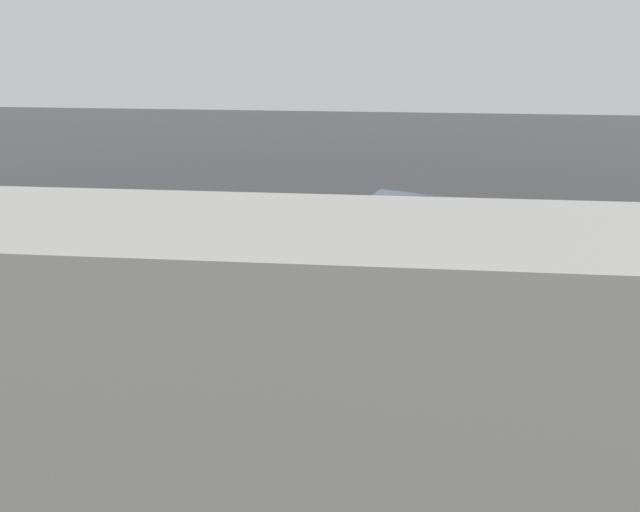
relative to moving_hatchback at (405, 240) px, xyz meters
name	(u,v)px	position (x,y,z in m)	size (l,w,h in m)	color
ground_plane	(367,268)	(0.92, -0.52, -1.03)	(60.00, 60.00, 0.00)	black
kerb_strip	(362,344)	(0.92, 3.68, -1.01)	(24.00, 3.20, 0.04)	slate
moving_hatchback	(405,240)	(0.00, 0.00, 0.00)	(4.24, 2.88, 2.06)	orange
fire_hydrant	(185,293)	(5.02, 2.38, -0.63)	(0.42, 0.31, 0.80)	gold
pedestrian	(157,269)	(5.64, 2.33, -0.07)	(0.27, 0.57, 1.62)	#B2262D
metal_railing	(388,349)	(0.45, 5.13, -0.29)	(8.19, 0.04, 1.05)	#B7BABF
sign_post	(157,264)	(5.15, 3.55, 0.55)	(0.07, 0.44, 2.40)	#4C4C51
puddle_patch	(384,275)	(0.49, -0.10, -1.02)	(2.61, 2.61, 0.01)	black
building_block	(206,384)	(2.72, 8.63, 1.07)	(13.69, 2.40, 4.19)	slate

